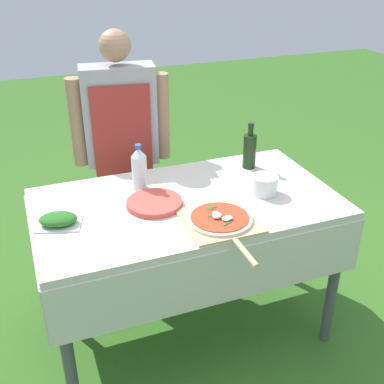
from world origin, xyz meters
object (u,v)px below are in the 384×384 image
water_bottle (139,168)px  mixing_tub (265,185)px  person_cook (122,140)px  plate_stack (154,203)px  pizza_on_peel (221,220)px  prep_table (187,219)px  oil_bottle (250,150)px  herb_container (58,220)px

water_bottle → mixing_tub: (0.56, -0.27, -0.07)m
person_cook → plate_stack: (-0.01, -0.68, -0.07)m
water_bottle → mixing_tub: bearing=-25.7°
pizza_on_peel → water_bottle: size_ratio=2.19×
prep_table → person_cook: 0.73m
water_bottle → person_cook: bearing=87.0°
person_cook → prep_table: bearing=110.8°
oil_bottle → water_bottle: (-0.63, -0.03, 0.01)m
person_cook → mixing_tub: bearing=133.6°
pizza_on_peel → mixing_tub: mixing_tub is taller
water_bottle → oil_bottle: bearing=3.2°
pizza_on_peel → herb_container: (-0.68, 0.24, 0.01)m
pizza_on_peel → plate_stack: (-0.23, 0.26, -0.00)m
pizza_on_peel → water_bottle: 0.53m
person_cook → herb_container: size_ratio=6.68×
prep_table → mixing_tub: mixing_tub is taller
herb_container → prep_table: bearing=1.0°
herb_container → pizza_on_peel: bearing=-19.7°
pizza_on_peel → plate_stack: size_ratio=1.95×
pizza_on_peel → mixing_tub: bearing=30.3°
oil_bottle → water_bottle: bearing=-176.8°
person_cook → pizza_on_peel: size_ratio=2.90×
prep_table → oil_bottle: (0.45, 0.24, 0.21)m
oil_bottle → mixing_tub: oil_bottle is taller
oil_bottle → mixing_tub: size_ratio=1.96×
mixing_tub → plate_stack: bearing=171.9°
herb_container → mixing_tub: mixing_tub is taller
plate_stack → herb_container: bearing=-177.7°
person_cook → pizza_on_peel: 0.97m
mixing_tub → oil_bottle: bearing=77.3°
person_cook → herb_container: (-0.46, -0.70, -0.05)m
pizza_on_peel → oil_bottle: bearing=52.0°
mixing_tub → plate_stack: 0.55m
oil_bottle → plate_stack: oil_bottle is taller
person_cook → plate_stack: 0.69m
mixing_tub → prep_table: bearing=169.8°
oil_bottle → pizza_on_peel: bearing=-128.4°
oil_bottle → herb_container: (-1.06, -0.25, -0.08)m
person_cook → oil_bottle: bearing=151.5°
prep_table → oil_bottle: size_ratio=5.76×
prep_table → oil_bottle: oil_bottle is taller
oil_bottle → person_cook: bearing=143.1°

